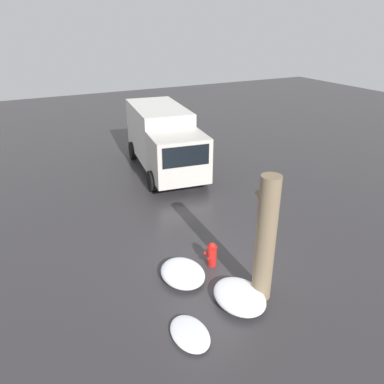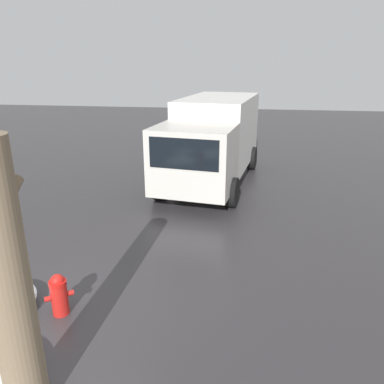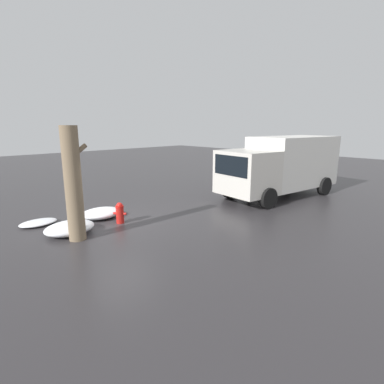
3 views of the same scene
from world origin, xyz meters
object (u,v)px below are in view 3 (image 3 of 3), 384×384
Objects in this scene: tree_trunk at (73,184)px; pedestrian at (250,179)px; fire_hydrant at (120,213)px; delivery_truck at (282,164)px.

pedestrian is at bearing -2.93° from tree_trunk.
pedestrian reaches higher than fire_hydrant.
tree_trunk reaches higher than pedestrian.
pedestrian is at bearing -44.09° from fire_hydrant.
fire_hydrant is 0.47× the size of pedestrian.
fire_hydrant is 2.29m from tree_trunk.
pedestrian is at bearing 61.90° from delivery_truck.
fire_hydrant is at bearing -33.32° from pedestrian.
fire_hydrant is 0.11× the size of delivery_truck.
fire_hydrant is at bearing 15.17° from tree_trunk.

